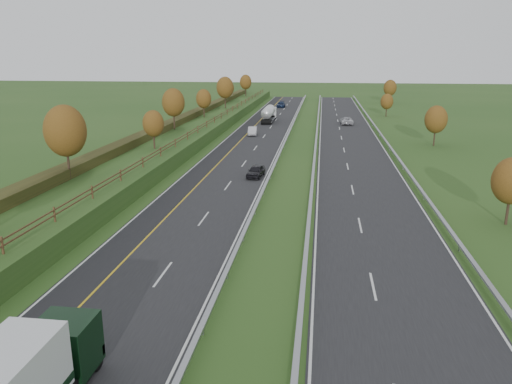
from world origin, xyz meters
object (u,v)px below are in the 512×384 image
Objects in this scene: road_tanker at (269,113)px; car_small_far at (281,104)px; car_dark_near at (256,171)px; car_oncoming at (347,121)px; car_silver_mid at (252,131)px.

road_tanker reaches higher than car_small_far.
road_tanker is at bearing 101.13° from car_dark_near.
car_dark_near is (3.95, -52.14, -1.11)m from road_tanker.
car_oncoming is at bearing -64.96° from car_small_far.
car_small_far is 0.99× the size of car_oncoming.
road_tanker is 31.83m from car_small_far.
car_silver_mid is 0.83× the size of car_oncoming.
car_oncoming is (13.07, 49.79, 0.05)m from car_dark_near.
car_small_far reaches higher than car_oncoming.
car_silver_mid is at bearing 42.43° from car_oncoming.
car_silver_mid is 51.34m from car_small_far.
road_tanker is 17.22m from car_oncoming.
car_small_far is at bearing -64.90° from car_oncoming.
car_dark_near is 51.48m from car_oncoming.
car_small_far is at bearing 99.41° from car_dark_near.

